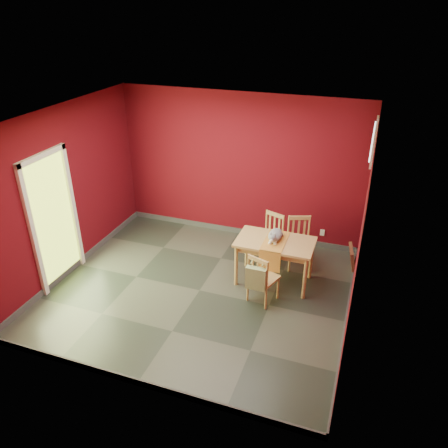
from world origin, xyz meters
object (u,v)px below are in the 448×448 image
(chair_far_left, at_px, (270,237))
(chair_near, at_px, (262,277))
(cat, at_px, (275,233))
(dining_table, at_px, (275,246))
(chair_far_right, at_px, (299,242))
(tote_bag, at_px, (256,278))
(picture_frame, at_px, (352,259))

(chair_far_left, bearing_deg, chair_near, -81.33)
(chair_near, relative_size, cat, 1.89)
(dining_table, bearing_deg, chair_far_right, 66.37)
(chair_far_right, height_order, cat, cat)
(dining_table, xyz_separation_m, tote_bag, (-0.09, -0.76, -0.13))
(chair_far_right, relative_size, picture_frame, 1.93)
(dining_table, xyz_separation_m, picture_frame, (1.16, 0.74, -0.44))
(tote_bag, bearing_deg, chair_near, 78.13)
(chair_near, bearing_deg, chair_far_left, 98.67)
(chair_far_left, distance_m, chair_near, 1.22)
(dining_table, bearing_deg, tote_bag, -96.97)
(chair_far_left, height_order, picture_frame, chair_far_left)
(dining_table, height_order, chair_far_right, chair_far_right)
(dining_table, relative_size, chair_far_left, 1.41)
(chair_far_left, relative_size, chair_near, 1.04)
(chair_far_left, bearing_deg, dining_table, -70.07)
(cat, distance_m, picture_frame, 1.51)
(chair_far_left, height_order, chair_near, chair_far_left)
(chair_far_left, relative_size, chair_far_right, 0.98)
(dining_table, distance_m, chair_far_left, 0.72)
(chair_near, bearing_deg, chair_far_right, 74.66)
(dining_table, bearing_deg, chair_near, -95.20)
(dining_table, xyz_separation_m, cat, (-0.02, 0.04, 0.20))
(picture_frame, bearing_deg, cat, -149.30)
(chair_far_left, bearing_deg, cat, -70.17)
(chair_far_right, relative_size, cat, 2.00)
(dining_table, height_order, chair_near, chair_near)
(chair_far_right, bearing_deg, picture_frame, 7.55)
(chair_far_left, xyz_separation_m, chair_far_right, (0.51, -0.02, 0.01))
(chair_near, bearing_deg, dining_table, 84.80)
(dining_table, distance_m, chair_far_right, 0.72)
(chair_far_left, height_order, tote_bag, chair_far_left)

